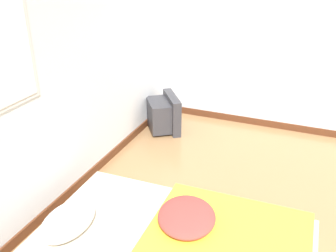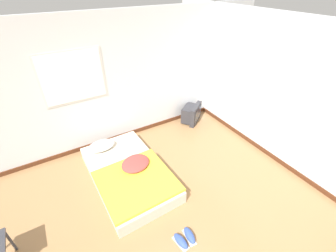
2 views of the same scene
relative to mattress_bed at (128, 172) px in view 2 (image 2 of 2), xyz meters
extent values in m
plane|color=#997047|center=(0.12, -1.56, -0.15)|extent=(20.00, 20.00, 0.00)
cube|color=silver|center=(0.12, 1.27, 1.15)|extent=(7.56, 0.06, 2.60)
cube|color=#562D19|center=(0.12, 1.23, -0.10)|extent=(7.56, 0.02, 0.09)
cube|color=silver|center=(-0.36, 1.23, 1.43)|extent=(1.10, 0.01, 0.94)
cube|color=white|center=(-0.36, 1.23, 1.43)|extent=(1.03, 0.01, 0.87)
cube|color=silver|center=(2.73, -1.56, 1.15)|extent=(0.06, 8.00, 2.60)
cube|color=#562D19|center=(2.69, -1.56, -0.10)|extent=(0.02, 8.00, 0.09)
cube|color=beige|center=(0.00, 0.01, -0.03)|extent=(1.19, 2.00, 0.23)
ellipsoid|color=silver|center=(-0.21, 0.78, 0.16)|extent=(0.53, 0.35, 0.14)
cube|color=yellow|center=(0.01, -0.36, 0.11)|extent=(1.19, 1.17, 0.05)
ellipsoid|color=#993D38|center=(0.15, -0.03, 0.18)|extent=(0.63, 0.58, 0.11)
cube|color=#333338|center=(2.05, 1.03, 0.07)|extent=(0.52, 0.47, 0.37)
cube|color=#333338|center=(2.15, 0.89, 0.08)|extent=(0.52, 0.42, 0.46)
cube|color=#283342|center=(2.18, 0.85, 0.10)|extent=(0.38, 0.28, 0.33)
cylinder|color=#333338|center=(-1.79, -0.42, 0.07)|extent=(0.03, 0.03, 0.44)
cube|color=silver|center=(0.15, -1.48, -0.14)|extent=(0.13, 0.27, 0.02)
ellipsoid|color=#334C99|center=(0.15, -1.48, -0.09)|extent=(0.14, 0.27, 0.09)
cube|color=silver|center=(0.30, -1.47, -0.14)|extent=(0.13, 0.27, 0.02)
ellipsoid|color=#334C99|center=(0.30, -1.47, -0.09)|extent=(0.14, 0.27, 0.09)
camera|label=1|loc=(-1.99, -0.76, 1.99)|focal=40.00mm
camera|label=2|loc=(-0.84, -2.80, 2.92)|focal=24.00mm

